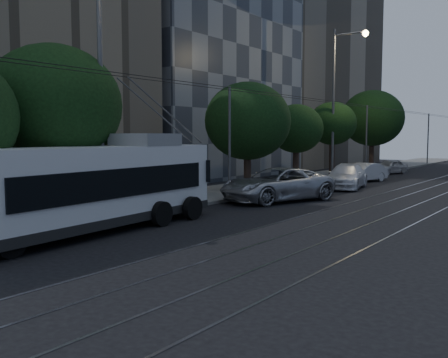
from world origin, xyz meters
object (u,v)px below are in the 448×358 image
at_px(pickup_silver, 277,184).
at_px(car_white_b, 346,176).
at_px(car_white_a, 297,182).
at_px(streetlamp_near, 107,71).
at_px(car_white_d, 390,167).
at_px(trolleybus, 91,187).
at_px(streetlamp_far, 339,91).
at_px(car_white_c, 363,172).

height_order(pickup_silver, car_white_b, pickup_silver).
distance_m(car_white_a, streetlamp_near, 15.33).
distance_m(pickup_silver, streetlamp_near, 11.18).
bearing_deg(car_white_a, car_white_d, 114.08).
xyz_separation_m(trolleybus, pickup_silver, (1.01, 11.29, -0.75)).
relative_size(car_white_d, streetlamp_far, 0.33).
bearing_deg(car_white_a, car_white_b, 91.03).
xyz_separation_m(pickup_silver, car_white_c, (-0.34, 13.30, -0.18)).
xyz_separation_m(trolleybus, streetlamp_near, (-0.69, 1.44, 4.26)).
height_order(trolleybus, car_white_c, trolleybus).
bearing_deg(streetlamp_near, car_white_b, 83.43).
relative_size(car_white_c, streetlamp_far, 0.37).
relative_size(car_white_a, car_white_c, 0.87).
height_order(pickup_silver, car_white_d, pickup_silver).
bearing_deg(car_white_a, pickup_silver, -51.02).
height_order(car_white_a, streetlamp_near, streetlamp_near).
height_order(pickup_silver, car_white_c, pickup_silver).
relative_size(car_white_a, car_white_b, 0.69).
bearing_deg(car_white_d, streetlamp_far, -78.72).
xyz_separation_m(car_white_c, streetlamp_far, (-1.94, -0.28, 6.08)).
bearing_deg(streetlamp_near, car_white_d, 89.12).
bearing_deg(car_white_c, car_white_d, 110.75).
distance_m(trolleybus, car_white_a, 15.86).
distance_m(car_white_c, streetlamp_near, 23.76).
distance_m(car_white_a, car_white_b, 4.09).
relative_size(trolleybus, streetlamp_near, 1.22).
bearing_deg(car_white_d, pickup_silver, -68.91).
bearing_deg(car_white_b, trolleybus, -105.35).
xyz_separation_m(pickup_silver, car_white_b, (0.39, 8.30, -0.11)).
bearing_deg(car_white_d, car_white_b, -65.43).
xyz_separation_m(trolleybus, car_white_c, (0.67, 24.59, -0.93)).
bearing_deg(streetlamp_far, car_white_d, 83.31).
height_order(pickup_silver, streetlamp_near, streetlamp_near).
xyz_separation_m(streetlamp_near, streetlamp_far, (-0.58, 22.87, 0.89)).
distance_m(trolleybus, car_white_d, 33.43).
relative_size(car_white_a, car_white_d, 0.97).
xyz_separation_m(trolleybus, car_white_a, (-0.20, 15.83, -1.00)).
relative_size(car_white_c, streetlamp_near, 0.43).
xyz_separation_m(car_white_a, car_white_d, (0.00, 17.59, 0.02)).
height_order(car_white_a, car_white_b, car_white_b).
distance_m(car_white_d, streetlamp_far, 11.03).
bearing_deg(streetlamp_far, car_white_a, -82.82).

